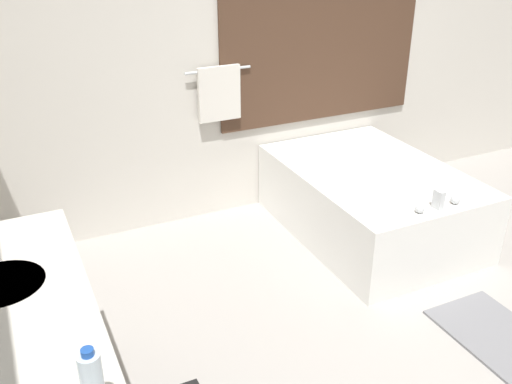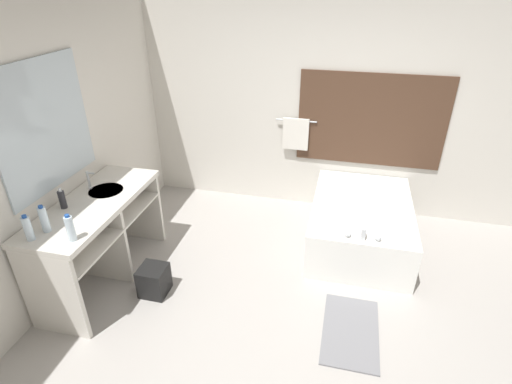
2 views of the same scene
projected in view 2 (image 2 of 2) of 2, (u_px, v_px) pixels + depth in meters
name	position (u px, v px, depth m)	size (l,w,h in m)	color
ground_plane	(288.00, 326.00, 3.51)	(16.00, 16.00, 0.00)	#A8A39E
wall_back_with_blinds	(325.00, 105.00, 4.76)	(7.40, 0.13, 2.70)	silver
wall_left_with_mirror	(30.00, 161.00, 3.32)	(0.08, 7.40, 2.70)	silver
vanity_counter	(99.00, 223.00, 3.79)	(0.61, 1.50, 0.89)	silver
sink_faucet	(89.00, 180.00, 3.84)	(0.09, 0.04, 0.18)	silver
bathtub	(360.00, 222.00, 4.47)	(1.07, 1.54, 0.63)	white
water_bottle_1	(70.00, 228.00, 3.08)	(0.06, 0.06, 0.23)	silver
water_bottle_2	(28.00, 228.00, 3.08)	(0.06, 0.06, 0.22)	silver
water_bottle_3	(44.00, 219.00, 3.18)	(0.06, 0.06, 0.24)	silver
soap_dispenser	(62.00, 199.00, 3.52)	(0.06, 0.06, 0.19)	#28282D
waste_bin	(154.00, 280.00, 3.82)	(0.25, 0.25, 0.30)	black
bath_mat	(350.00, 331.00, 3.46)	(0.47, 0.81, 0.02)	slate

